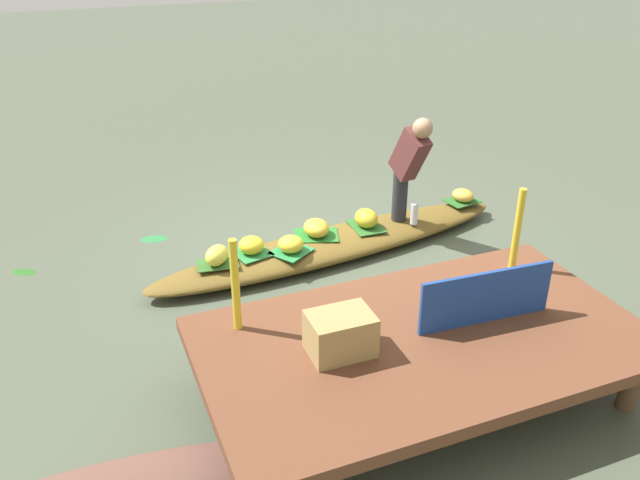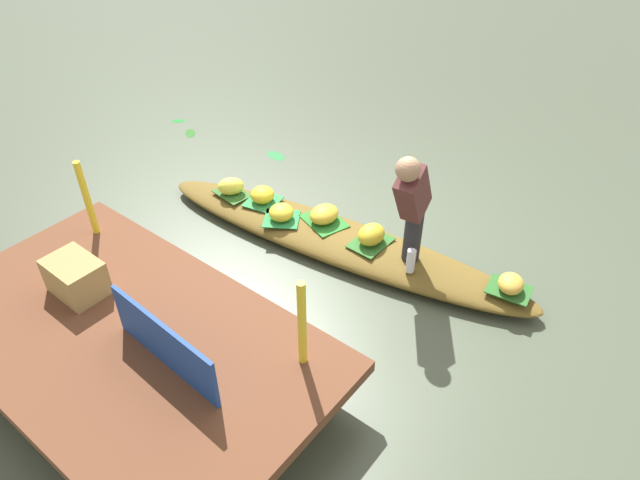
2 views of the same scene
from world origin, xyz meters
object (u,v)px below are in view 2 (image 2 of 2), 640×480
at_px(banana_bunch_4, 231,186).
at_px(vendor_boat, 336,239).
at_px(banana_bunch_0, 262,195).
at_px(water_bottle, 411,261).
at_px(banana_bunch_5, 511,284).
at_px(produce_crate, 76,277).
at_px(market_banner, 164,344).
at_px(banana_bunch_2, 281,212).
at_px(vendor_person, 412,202).
at_px(banana_bunch_1, 324,214).
at_px(banana_bunch_3, 371,234).

bearing_deg(banana_bunch_4, vendor_boat, -173.13).
height_order(banana_bunch_0, water_bottle, water_bottle).
relative_size(banana_bunch_5, produce_crate, 0.59).
height_order(banana_bunch_5, market_banner, market_banner).
distance_m(banana_bunch_2, vendor_person, 1.48).
xyz_separation_m(banana_bunch_0, vendor_person, (-1.71, -0.04, 0.60)).
height_order(banana_bunch_4, water_bottle, water_bottle).
height_order(banana_bunch_1, vendor_person, vendor_person).
xyz_separation_m(banana_bunch_1, banana_bunch_4, (1.09, 0.21, 0.01)).
bearing_deg(vendor_boat, banana_bunch_1, -24.98).
relative_size(banana_bunch_3, market_banner, 0.28).
bearing_deg(water_bottle, banana_bunch_0, -0.10).
bearing_deg(banana_bunch_1, water_bottle, 173.46).
height_order(banana_bunch_1, produce_crate, produce_crate).
bearing_deg(produce_crate, banana_bunch_2, -99.91).
bearing_deg(banana_bunch_3, banana_bunch_4, 7.42).
xyz_separation_m(banana_bunch_2, water_bottle, (-1.42, -0.11, 0.03)).
distance_m(banana_bunch_4, produce_crate, 2.07).
bearing_deg(banana_bunch_5, vendor_boat, 8.40).
bearing_deg(vendor_boat, produce_crate, 60.04).
relative_size(vendor_boat, water_bottle, 17.51).
height_order(banana_bunch_2, banana_bunch_3, banana_bunch_3).
relative_size(vendor_boat, banana_bunch_0, 16.07).
xyz_separation_m(banana_bunch_5, water_bottle, (0.81, 0.31, 0.04)).
bearing_deg(vendor_boat, banana_bunch_5, -179.02).
height_order(banana_bunch_1, market_banner, market_banner).
height_order(vendor_person, produce_crate, vendor_person).
relative_size(banana_bunch_3, banana_bunch_4, 1.07).
bearing_deg(banana_bunch_2, vendor_person, -173.25).
bearing_deg(banana_bunch_0, banana_bunch_4, 14.68).
bearing_deg(market_banner, banana_bunch_3, -90.39).
xyz_separation_m(banana_bunch_2, banana_bunch_5, (-2.23, -0.42, -0.01)).
height_order(banana_bunch_0, banana_bunch_1, banana_bunch_1).
distance_m(vendor_boat, banana_bunch_0, 0.93).
xyz_separation_m(banana_bunch_0, produce_crate, (-0.01, 2.11, 0.33)).
height_order(banana_bunch_0, market_banner, market_banner).
height_order(vendor_boat, banana_bunch_4, banana_bunch_4).
xyz_separation_m(vendor_boat, banana_bunch_1, (0.19, -0.06, 0.19)).
xyz_separation_m(banana_bunch_1, vendor_person, (-0.99, 0.08, 0.59)).
bearing_deg(banana_bunch_4, vendor_person, -176.17).
bearing_deg(banana_bunch_0, banana_bunch_5, -173.25).
bearing_deg(banana_bunch_0, vendor_person, -178.54).
bearing_deg(produce_crate, banana_bunch_0, -89.61).
bearing_deg(banana_bunch_0, produce_crate, 90.39).
bearing_deg(vendor_person, market_banner, 75.60).
relative_size(banana_bunch_2, water_bottle, 1.09).
relative_size(banana_bunch_0, banana_bunch_5, 0.97).
distance_m(market_banner, produce_crate, 1.13).
bearing_deg(banana_bunch_2, banana_bunch_4, -1.62).
xyz_separation_m(vendor_boat, vendor_person, (-0.80, 0.02, 0.78)).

